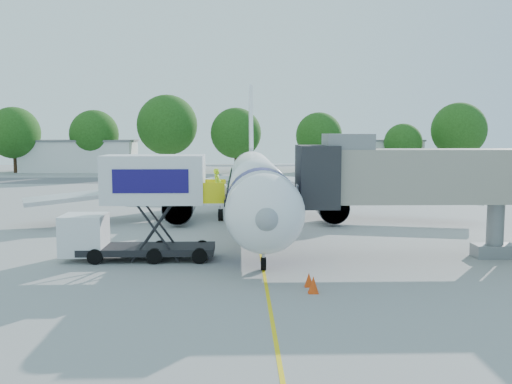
{
  "coord_description": "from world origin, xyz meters",
  "views": [
    {
      "loc": [
        -1.14,
        -36.66,
        6.73
      ],
      "look_at": [
        -0.19,
        -3.6,
        3.2
      ],
      "focal_mm": 40.0,
      "sensor_mm": 36.0,
      "label": 1
    }
  ],
  "objects_px": {
    "ground_tug": "(326,320)",
    "jet_bridge": "(413,177)",
    "aircraft": "(256,184)",
    "catering_hiloader": "(142,208)"
  },
  "relations": [
    {
      "from": "aircraft",
      "to": "jet_bridge",
      "type": "height_order",
      "value": "aircraft"
    },
    {
      "from": "aircraft",
      "to": "catering_hiloader",
      "type": "distance_m",
      "value": 12.77
    },
    {
      "from": "catering_hiloader",
      "to": "ground_tug",
      "type": "height_order",
      "value": "catering_hiloader"
    },
    {
      "from": "ground_tug",
      "to": "jet_bridge",
      "type": "bearing_deg",
      "value": 78.37
    },
    {
      "from": "catering_hiloader",
      "to": "ground_tug",
      "type": "xyz_separation_m",
      "value": [
        7.84,
        -12.18,
        -1.98
      ]
    },
    {
      "from": "catering_hiloader",
      "to": "ground_tug",
      "type": "distance_m",
      "value": 14.63
    },
    {
      "from": "aircraft",
      "to": "jet_bridge",
      "type": "relative_size",
      "value": 2.71
    },
    {
      "from": "aircraft",
      "to": "catering_hiloader",
      "type": "relative_size",
      "value": 4.44
    },
    {
      "from": "jet_bridge",
      "to": "aircraft",
      "type": "bearing_deg",
      "value": 125.7
    },
    {
      "from": "jet_bridge",
      "to": "catering_hiloader",
      "type": "bearing_deg",
      "value": -179.99
    }
  ]
}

